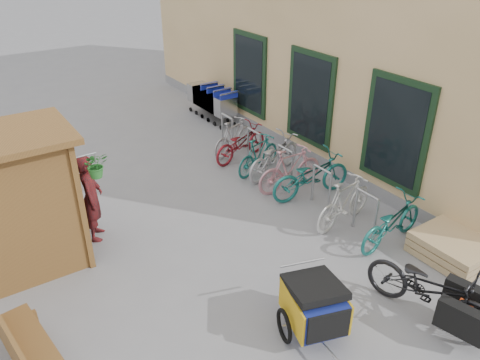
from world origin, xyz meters
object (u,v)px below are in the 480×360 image
cargo_bike (432,290)px  bike_4 (274,156)px  bench (22,346)px  bike_0 (392,222)px  bike_3 (290,169)px  bike_5 (258,155)px  bike_7 (233,137)px  person_kiosk (91,198)px  bike_2 (311,175)px  shopping_carts (211,99)px  kiosk (3,188)px  bike_6 (241,143)px  child_trailer (314,304)px  pallet_stack (452,248)px  bike_1 (345,202)px

cargo_bike → bike_4: bearing=66.8°
bench → bike_0: bench is taller
bike_3 → bike_5: (-0.08, 1.07, -0.05)m
bench → bike_7: 7.24m
person_kiosk → bike_2: (4.32, -1.06, -0.34)m
cargo_bike → bike_2: cargo_bike is taller
shopping_carts → bike_4: shopping_carts is taller
kiosk → bike_2: (5.67, -0.85, -1.06)m
bike_6 → bike_7: bearing=-17.3°
child_trailer → bike_5: bearing=80.2°
pallet_stack → bike_4: bearing=98.7°
person_kiosk → bike_6: bearing=-50.0°
cargo_bike → pallet_stack: bearing=10.3°
bike_0 → bike_3: (-0.26, 2.58, 0.05)m
cargo_bike → kiosk: bearing=123.2°
bench → bike_5: bench is taller
bench → bike_7: bearing=28.2°
pallet_stack → shopping_carts: 8.21m
bench → person_kiosk: person_kiosk is taller
bike_5 → bike_6: bike_5 is taller
bike_0 → bike_2: (-0.07, 2.10, 0.05)m
bike_1 → bike_7: bearing=-8.8°
bench → shopping_carts: 9.43m
cargo_bike → bike_1: (0.74, 2.51, -0.02)m
pallet_stack → kiosk: bearing=148.3°
bench → bike_5: size_ratio=1.11×
cargo_bike → bike_5: size_ratio=1.39×
bike_0 → shopping_carts: bearing=-10.2°
cargo_bike → bike_6: cargo_bike is taller
child_trailer → cargo_bike: size_ratio=0.79×
bench → child_trailer: (3.53, -1.48, 0.00)m
kiosk → bike_4: 5.74m
shopping_carts → person_kiosk: person_kiosk is taller
bike_1 → bike_5: (-0.08, 2.72, -0.05)m
shopping_carts → bike_7: (-0.80, -2.45, -0.18)m
person_kiosk → bike_2: person_kiosk is taller
bike_2 → kiosk: bearing=88.3°
kiosk → bike_1: kiosk is taller
pallet_stack → child_trailer: (-3.15, 0.06, 0.31)m
shopping_carts → bench: bearing=-135.1°
pallet_stack → bench: 6.86m
kiosk → bike_0: bearing=-27.2°
child_trailer → bike_2: 3.90m
bike_1 → kiosk: bearing=60.9°
person_kiosk → bike_3: size_ratio=1.01×
pallet_stack → bike_5: 4.65m
bench → bike_2: bearing=6.3°
bench → bike_7: size_ratio=1.08×
kiosk → bench: (-0.40, -2.33, -1.04)m
bike_2 → bike_5: bearing=16.6°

